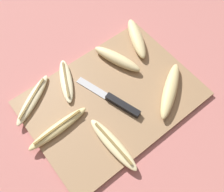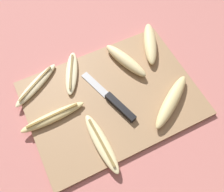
{
  "view_description": "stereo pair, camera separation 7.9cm",
  "coord_description": "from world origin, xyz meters",
  "views": [
    {
      "loc": [
        -0.23,
        -0.29,
        0.72
      ],
      "look_at": [
        0.0,
        0.0,
        0.02
      ],
      "focal_mm": 42.0,
      "sensor_mm": 36.0,
      "label": 1
    },
    {
      "loc": [
        -0.16,
        -0.33,
        0.72
      ],
      "look_at": [
        0.0,
        0.0,
        0.02
      ],
      "focal_mm": 42.0,
      "sensor_mm": 36.0,
      "label": 2
    }
  ],
  "objects": [
    {
      "name": "ground_plane",
      "position": [
        0.0,
        0.0,
        0.0
      ],
      "size": [
        4.0,
        4.0,
        0.0
      ],
      "primitive_type": "plane",
      "color": "#B76B66"
    },
    {
      "name": "banana_golden_short",
      "position": [
        -0.18,
        0.01,
        0.02
      ],
      "size": [
        0.2,
        0.04,
        0.02
      ],
      "rotation": [
        0.0,
        0.0,
        4.74
      ],
      "color": "#EDD689",
      "rests_on": "cutting_board"
    },
    {
      "name": "banana_mellow_near",
      "position": [
        0.2,
        0.12,
        0.03
      ],
      "size": [
        0.11,
        0.17,
        0.03
      ],
      "rotation": [
        0.0,
        0.0,
        5.84
      ],
      "color": "beige",
      "rests_on": "cutting_board"
    },
    {
      "name": "banana_ripe_center",
      "position": [
        0.1,
        0.09,
        0.03
      ],
      "size": [
        0.09,
        0.17,
        0.03
      ],
      "rotation": [
        0.0,
        0.0,
        0.34
      ],
      "color": "beige",
      "rests_on": "cutting_board"
    },
    {
      "name": "banana_cream_curved",
      "position": [
        -0.19,
        0.14,
        0.02
      ],
      "size": [
        0.17,
        0.12,
        0.02
      ],
      "rotation": [
        0.0,
        0.0,
        5.25
      ],
      "color": "beige",
      "rests_on": "cutting_board"
    },
    {
      "name": "knife",
      "position": [
        0.0,
        -0.03,
        0.02
      ],
      "size": [
        0.09,
        0.22,
        0.02
      ],
      "rotation": [
        0.0,
        0.0,
        0.3
      ],
      "color": "black",
      "rests_on": "cutting_board"
    },
    {
      "name": "cutting_board",
      "position": [
        0.0,
        0.0,
        0.01
      ],
      "size": [
        0.51,
        0.37,
        0.01
      ],
      "color": "#997551",
      "rests_on": "ground_plane"
    },
    {
      "name": "banana_soft_right",
      "position": [
        -0.09,
        -0.12,
        0.02
      ],
      "size": [
        0.05,
        0.19,
        0.02
      ],
      "rotation": [
        0.0,
        0.0,
        3.18
      ],
      "color": "beige",
      "rests_on": "cutting_board"
    },
    {
      "name": "banana_pale_long",
      "position": [
        -0.08,
        0.13,
        0.02
      ],
      "size": [
        0.1,
        0.16,
        0.02
      ],
      "rotation": [
        0.0,
        0.0,
        2.7
      ],
      "color": "beige",
      "rests_on": "cutting_board"
    },
    {
      "name": "banana_spotted_left",
      "position": [
        0.15,
        -0.1,
        0.03
      ],
      "size": [
        0.19,
        0.15,
        0.03
      ],
      "rotation": [
        0.0,
        0.0,
        5.31
      ],
      "color": "#DBC684",
      "rests_on": "cutting_board"
    }
  ]
}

